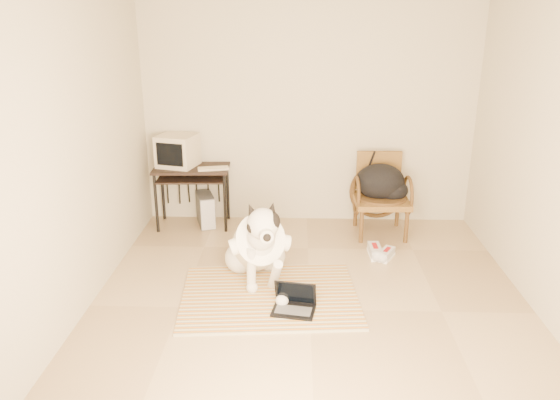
{
  "coord_description": "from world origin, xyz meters",
  "views": [
    {
      "loc": [
        -0.13,
        -4.29,
        2.55
      ],
      "look_at": [
        -0.29,
        0.61,
        0.82
      ],
      "focal_mm": 35.0,
      "sensor_mm": 36.0,
      "label": 1
    }
  ],
  "objects_px": {
    "pc_tower": "(206,209)",
    "backpack": "(382,183)",
    "laptop": "(294,303)",
    "dog": "(258,245)",
    "computer_desk": "(192,176)",
    "crt_monitor": "(178,151)",
    "rattan_chair": "(381,195)"
  },
  "relations": [
    {
      "from": "dog",
      "to": "computer_desk",
      "type": "distance_m",
      "value": 1.68
    },
    {
      "from": "crt_monitor",
      "to": "computer_desk",
      "type": "bearing_deg",
      "value": -21.84
    },
    {
      "from": "dog",
      "to": "laptop",
      "type": "xyz_separation_m",
      "value": [
        0.36,
        -0.6,
        -0.29
      ]
    },
    {
      "from": "pc_tower",
      "to": "backpack",
      "type": "relative_size",
      "value": 0.75
    },
    {
      "from": "rattan_chair",
      "to": "crt_monitor",
      "type": "bearing_deg",
      "value": 175.31
    },
    {
      "from": "crt_monitor",
      "to": "pc_tower",
      "type": "bearing_deg",
      "value": -5.12
    },
    {
      "from": "pc_tower",
      "to": "backpack",
      "type": "distance_m",
      "value": 2.17
    },
    {
      "from": "dog",
      "to": "crt_monitor",
      "type": "xyz_separation_m",
      "value": [
        -1.07,
        1.46,
        0.57
      ]
    },
    {
      "from": "laptop",
      "to": "pc_tower",
      "type": "bearing_deg",
      "value": 118.77
    },
    {
      "from": "computer_desk",
      "to": "rattan_chair",
      "type": "height_order",
      "value": "rattan_chair"
    },
    {
      "from": "laptop",
      "to": "rattan_chair",
      "type": "bearing_deg",
      "value": 61.82
    },
    {
      "from": "laptop",
      "to": "backpack",
      "type": "bearing_deg",
      "value": 61.29
    },
    {
      "from": "rattan_chair",
      "to": "backpack",
      "type": "bearing_deg",
      "value": -78.91
    },
    {
      "from": "dog",
      "to": "computer_desk",
      "type": "xyz_separation_m",
      "value": [
        -0.9,
        1.4,
        0.27
      ]
    },
    {
      "from": "laptop",
      "to": "crt_monitor",
      "type": "relative_size",
      "value": 0.8
    },
    {
      "from": "crt_monitor",
      "to": "pc_tower",
      "type": "distance_m",
      "value": 0.8
    },
    {
      "from": "backpack",
      "to": "rattan_chair",
      "type": "bearing_deg",
      "value": 101.09
    },
    {
      "from": "crt_monitor",
      "to": "backpack",
      "type": "height_order",
      "value": "crt_monitor"
    },
    {
      "from": "computer_desk",
      "to": "backpack",
      "type": "xyz_separation_m",
      "value": [
        2.26,
        -0.16,
        -0.01
      ]
    },
    {
      "from": "backpack",
      "to": "crt_monitor",
      "type": "bearing_deg",
      "value": 174.61
    },
    {
      "from": "crt_monitor",
      "to": "pc_tower",
      "type": "relative_size",
      "value": 1.13
    },
    {
      "from": "dog",
      "to": "rattan_chair",
      "type": "relative_size",
      "value": 1.3
    },
    {
      "from": "laptop",
      "to": "pc_tower",
      "type": "xyz_separation_m",
      "value": [
        -1.12,
        2.04,
        0.12
      ]
    },
    {
      "from": "computer_desk",
      "to": "rattan_chair",
      "type": "xyz_separation_m",
      "value": [
        2.26,
        -0.13,
        -0.17
      ]
    },
    {
      "from": "computer_desk",
      "to": "backpack",
      "type": "distance_m",
      "value": 2.27
    },
    {
      "from": "dog",
      "to": "computer_desk",
      "type": "relative_size",
      "value": 1.33
    },
    {
      "from": "laptop",
      "to": "computer_desk",
      "type": "relative_size",
      "value": 0.45
    },
    {
      "from": "laptop",
      "to": "crt_monitor",
      "type": "bearing_deg",
      "value": 124.67
    },
    {
      "from": "dog",
      "to": "laptop",
      "type": "bearing_deg",
      "value": -59.02
    },
    {
      "from": "pc_tower",
      "to": "rattan_chair",
      "type": "relative_size",
      "value": 0.48
    },
    {
      "from": "laptop",
      "to": "pc_tower",
      "type": "relative_size",
      "value": 0.9
    },
    {
      "from": "laptop",
      "to": "backpack",
      "type": "xyz_separation_m",
      "value": [
        1.0,
        1.83,
        0.55
      ]
    }
  ]
}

